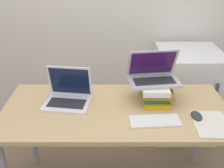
% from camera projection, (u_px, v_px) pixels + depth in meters
% --- Properties ---
extents(desk, '(1.50, 0.68, 0.74)m').
position_uv_depth(desk, '(116.00, 119.00, 1.76)').
color(desk, tan).
rests_on(desk, ground_plane).
extents(laptop_left, '(0.33, 0.28, 0.25)m').
position_uv_depth(laptop_left, '(69.00, 96.00, 1.77)').
color(laptop_left, silver).
rests_on(laptop_left, desk).
extents(book_stack, '(0.22, 0.28, 0.13)m').
position_uv_depth(book_stack, '(155.00, 92.00, 1.79)').
color(book_stack, gold).
rests_on(book_stack, desk).
extents(laptop_on_books, '(0.36, 0.26, 0.22)m').
position_uv_depth(laptop_on_books, '(154.00, 75.00, 1.77)').
color(laptop_on_books, '#B2B2B7').
rests_on(laptop_on_books, book_stack).
extents(wireless_keyboard, '(0.31, 0.15, 0.01)m').
position_uv_depth(wireless_keyboard, '(156.00, 121.00, 1.59)').
color(wireless_keyboard, white).
rests_on(wireless_keyboard, desk).
extents(mouse, '(0.07, 0.11, 0.03)m').
position_uv_depth(mouse, '(197.00, 116.00, 1.62)').
color(mouse, '#2D2D2D').
rests_on(mouse, desk).
extents(notepad, '(0.22, 0.28, 0.01)m').
position_uv_depth(notepad, '(212.00, 124.00, 1.56)').
color(notepad, silver).
rests_on(notepad, desk).
extents(mini_fridge, '(0.56, 0.58, 0.86)m').
position_uv_depth(mini_fridge, '(186.00, 94.00, 2.53)').
color(mini_fridge, white).
rests_on(mini_fridge, ground_plane).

